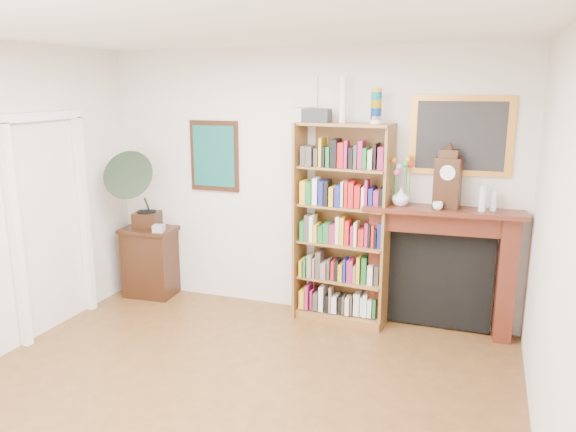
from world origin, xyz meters
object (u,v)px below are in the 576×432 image
at_px(teacup, 438,206).
at_px(bottle_right, 494,200).
at_px(bookshelf, 342,213).
at_px(cd_stack, 159,228).
at_px(side_cabinet, 150,262).
at_px(gramophone, 137,185).
at_px(mantel_clock, 448,180).
at_px(flower_vase, 401,197).
at_px(fireplace, 441,258).
at_px(bottle_left, 483,199).

distance_m(teacup, bottle_right, 0.51).
xyz_separation_m(bookshelf, cd_stack, (-2.07, -0.16, -0.30)).
bearing_deg(side_cabinet, gramophone, -123.45).
height_order(bookshelf, bottle_right, bookshelf).
distance_m(mantel_clock, teacup, 0.26).
bearing_deg(bookshelf, flower_vase, 5.96).
bearing_deg(side_cabinet, fireplace, -1.87).
bearing_deg(gramophone, teacup, -11.44).
distance_m(gramophone, bottle_left, 3.66).
distance_m(fireplace, bottle_right, 0.76).
relative_size(cd_stack, bottle_left, 0.50).
bearing_deg(bottle_left, mantel_clock, 173.69).
xyz_separation_m(bookshelf, teacup, (0.94, -0.07, 0.16)).
distance_m(flower_vase, teacup, 0.37).
bearing_deg(cd_stack, bottle_right, 3.53).
bearing_deg(bookshelf, side_cabinet, -173.03).
distance_m(fireplace, cd_stack, 3.06).
relative_size(gramophone, cd_stack, 7.58).
bearing_deg(gramophone, side_cabinet, 48.00).
height_order(gramophone, bottle_right, gramophone).
relative_size(mantel_clock, bottle_right, 2.79).
bearing_deg(flower_vase, side_cabinet, -179.02).
relative_size(gramophone, teacup, 9.45).
height_order(fireplace, bottle_right, bottle_right).
height_order(bookshelf, fireplace, bookshelf).
height_order(fireplace, cd_stack, fireplace).
bearing_deg(flower_vase, bottle_right, 3.72).
bearing_deg(mantel_clock, flower_vase, -166.08).
bearing_deg(teacup, flower_vase, 168.58).
relative_size(cd_stack, mantel_clock, 0.21).
xyz_separation_m(bookshelf, side_cabinet, (-2.28, -0.05, -0.74)).
distance_m(mantel_clock, flower_vase, 0.47).
distance_m(fireplace, teacup, 0.58).
height_order(teacup, bottle_left, bottle_left).
relative_size(bookshelf, fireplace, 1.55).
bearing_deg(teacup, fireplace, 72.91).
xyz_separation_m(gramophone, bottle_right, (3.76, 0.20, 0.05)).
bearing_deg(gramophone, mantel_clock, -9.66).
height_order(gramophone, bottle_left, gramophone).
bearing_deg(gramophone, bottle_right, -9.66).
xyz_separation_m(teacup, bottle_left, (0.39, 0.07, 0.08)).
distance_m(bookshelf, gramophone, 2.34).
bearing_deg(bookshelf, bottle_left, 5.72).
relative_size(bookshelf, bottle_left, 9.87).
relative_size(flower_vase, teacup, 1.82).
bearing_deg(mantel_clock, bottle_right, 12.55).
bearing_deg(mantel_clock, gramophone, -167.49).
bearing_deg(bottle_right, fireplace, 177.05).
bearing_deg(teacup, bottle_left, 9.96).
distance_m(fireplace, gramophone, 3.37).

